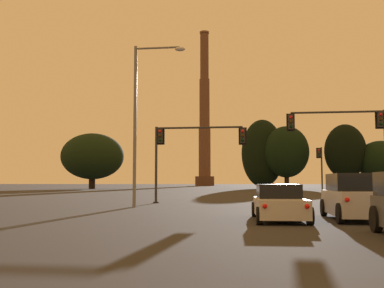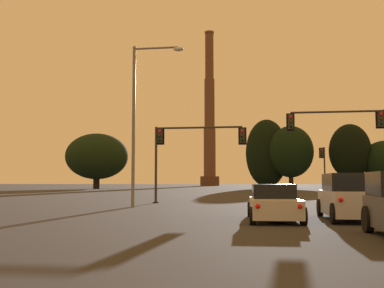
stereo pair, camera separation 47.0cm
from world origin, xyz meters
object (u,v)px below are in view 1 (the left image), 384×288
suv_right_lane_second (355,197)px  sedan_center_lane_second (279,203)px  traffic_light_overhead_right (352,132)px  street_lamp (142,109)px  smokestack (205,125)px  traffic_light_overhead_left (187,144)px  traffic_light_far_right (321,163)px

suv_right_lane_second → sedan_center_lane_second: 3.13m
traffic_light_overhead_right → street_lamp: street_lamp is taller
sedan_center_lane_second → street_lamp: (-7.55, 8.08, 5.26)m
traffic_light_overhead_right → smokestack: 140.91m
suv_right_lane_second → traffic_light_overhead_left: bearing=124.2°
traffic_light_overhead_left → street_lamp: bearing=-110.0°
smokestack → suv_right_lane_second: bearing=-82.1°
suv_right_lane_second → traffic_light_far_right: traffic_light_far_right is taller
smokestack → traffic_light_overhead_left: bearing=-84.9°
traffic_light_overhead_right → smokestack: (-23.64, 137.69, 18.40)m
smokestack → traffic_light_far_right: bearing=-77.7°
traffic_light_overhead_right → suv_right_lane_second: bearing=-102.4°
sedan_center_lane_second → traffic_light_far_right: size_ratio=0.85×
traffic_light_far_right → street_lamp: 31.93m
traffic_light_overhead_left → suv_right_lane_second: bearing=-56.4°
suv_right_lane_second → sedan_center_lane_second: bearing=-167.6°
sedan_center_lane_second → traffic_light_far_right: bearing=76.6°
suv_right_lane_second → traffic_light_far_right: 35.98m
traffic_light_overhead_right → street_lamp: size_ratio=0.69×
suv_right_lane_second → traffic_light_overhead_left: 15.90m
street_lamp → suv_right_lane_second: bearing=-35.0°
traffic_light_far_right → smokestack: size_ratio=0.09×
traffic_light_overhead_left → traffic_light_overhead_right: bearing=-0.1°
suv_right_lane_second → traffic_light_overhead_left: traffic_light_overhead_left is taller
suv_right_lane_second → traffic_light_overhead_right: size_ratio=0.73×
traffic_light_far_right → smokestack: (-25.01, 114.98, 19.68)m
sedan_center_lane_second → traffic_light_overhead_right: bearing=64.4°
suv_right_lane_second → smokestack: bearing=98.4°
sedan_center_lane_second → traffic_light_far_right: (7.27, 36.27, 3.02)m
traffic_light_overhead_right → traffic_light_overhead_left: bearing=179.9°
traffic_light_overhead_left → smokestack: size_ratio=0.11×
traffic_light_far_right → smokestack: bearing=102.3°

